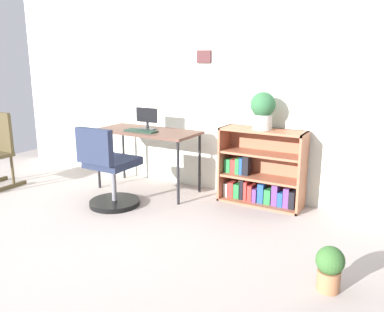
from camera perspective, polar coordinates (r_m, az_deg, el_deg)
ground_plane at (r=3.43m, az=-20.68°, el=-13.01°), size 6.24×6.24×0.00m
wall_back at (r=4.72m, az=-1.22°, el=9.72°), size 5.20×0.12×2.31m
desk at (r=4.53m, az=-6.40°, el=3.02°), size 1.18×0.54×0.71m
monitor at (r=4.55m, az=-6.46°, el=5.21°), size 0.28×0.20×0.25m
keyboard at (r=4.43m, az=-7.31°, el=3.58°), size 0.38×0.14×0.02m
office_chair at (r=4.12m, az=-11.78°, el=-2.40°), size 0.52×0.55×0.85m
bookshelf_low at (r=4.22m, az=9.85°, el=-2.18°), size 0.87×0.30×0.80m
potted_plant_on_shelf at (r=4.04m, az=10.09°, el=6.62°), size 0.25×0.25×0.38m
potted_plant_floor at (r=2.85m, az=19.09°, el=-14.79°), size 0.19×0.19×0.31m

